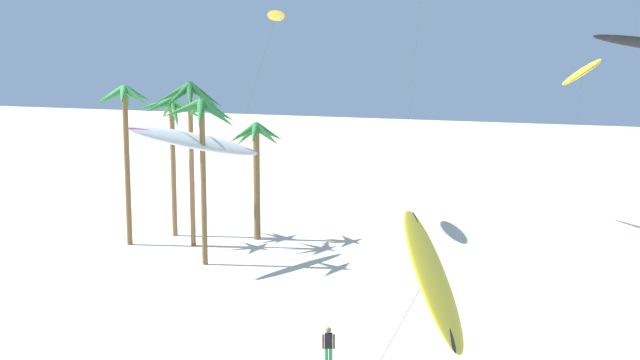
# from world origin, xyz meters

# --- Properties ---
(palm_tree_0) EXTENTS (3.96, 3.80, 10.17)m
(palm_tree_0) POSITION_xyz_m (-21.62, 40.25, 8.41)
(palm_tree_0) COLOR brown
(palm_tree_0) RESTS_ON ground
(palm_tree_1) EXTENTS (4.33, 4.33, 9.29)m
(palm_tree_1) POSITION_xyz_m (-20.52, 43.66, 7.81)
(palm_tree_1) COLOR olive
(palm_tree_1) RESTS_ON ground
(palm_tree_2) EXTENTS (4.49, 4.68, 10.37)m
(palm_tree_2) POSITION_xyz_m (-17.79, 41.77, 8.89)
(palm_tree_2) COLOR olive
(palm_tree_2) RESTS_ON ground
(palm_tree_3) EXTENTS (4.35, 4.13, 9.58)m
(palm_tree_3) POSITION_xyz_m (-14.50, 38.12, 7.95)
(palm_tree_3) COLOR brown
(palm_tree_3) RESTS_ON ground
(palm_tree_4) EXTENTS (3.74, 3.96, 7.72)m
(palm_tree_4) POSITION_xyz_m (-14.97, 45.07, 6.13)
(palm_tree_4) COLOR brown
(palm_tree_4) RESTS_ON ground
(flying_kite_2) EXTENTS (5.07, 8.44, 7.69)m
(flying_kite_2) POSITION_xyz_m (4.60, 19.34, 6.40)
(flying_kite_2) COLOR yellow
(flying_kite_2) RESTS_ON ground
(flying_kite_3) EXTENTS (5.20, 8.50, 8.67)m
(flying_kite_3) POSITION_xyz_m (-14.91, 38.14, 7.11)
(flying_kite_3) COLOR white
(flying_kite_3) RESTS_ON ground
(flying_kite_6) EXTENTS (6.32, 6.97, 15.45)m
(flying_kite_6) POSITION_xyz_m (-15.48, 48.86, 14.65)
(flying_kite_6) COLOR orange
(flying_kite_6) RESTS_ON ground
(flying_kite_7) EXTENTS (2.63, 7.55, 12.11)m
(flying_kite_7) POSITION_xyz_m (3.76, 55.86, 10.93)
(flying_kite_7) COLOR yellow
(flying_kite_7) RESTS_ON ground
(person_far_watcher) EXTENTS (0.47, 0.30, 1.69)m
(person_far_watcher) POSITION_xyz_m (-1.51, 26.57, 0.93)
(person_far_watcher) COLOR #338E56
(person_far_watcher) RESTS_ON ground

